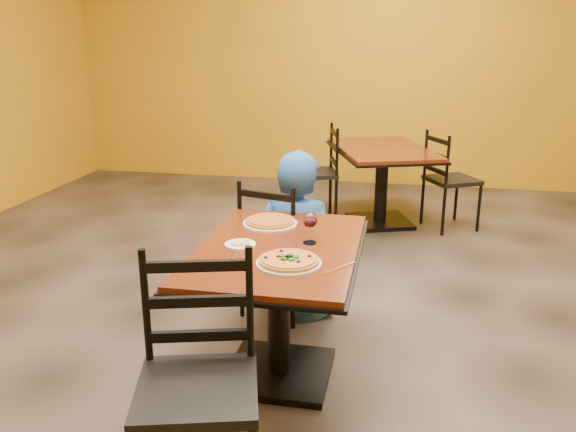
% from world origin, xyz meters
% --- Properties ---
extents(floor, '(7.00, 8.00, 0.01)m').
position_xyz_m(floor, '(0.00, 0.00, 0.00)').
color(floor, black).
rests_on(floor, ground).
extents(wall_back, '(7.00, 0.01, 3.00)m').
position_xyz_m(wall_back, '(0.00, 4.00, 1.50)').
color(wall_back, orange).
rests_on(wall_back, ground).
extents(table_main, '(0.83, 1.23, 0.75)m').
position_xyz_m(table_main, '(0.00, -0.50, 0.56)').
color(table_main, '#60220F').
rests_on(table_main, floor).
extents(table_second, '(1.21, 1.45, 0.75)m').
position_xyz_m(table_second, '(0.41, 2.35, 0.56)').
color(table_second, '#60220F').
rests_on(table_second, floor).
extents(chair_main_near, '(0.55, 0.55, 1.00)m').
position_xyz_m(chair_main_near, '(-0.11, -1.45, 0.50)').
color(chair_main_near, black).
rests_on(chair_main_near, floor).
extents(chair_main_far, '(0.51, 0.51, 0.92)m').
position_xyz_m(chair_main_far, '(-0.16, 0.28, 0.46)').
color(chair_main_far, black).
rests_on(chair_main_far, floor).
extents(chair_second_left, '(0.52, 0.52, 0.94)m').
position_xyz_m(chair_second_left, '(-0.25, 2.35, 0.47)').
color(chair_second_left, black).
rests_on(chair_second_left, floor).
extents(chair_second_right, '(0.57, 0.57, 0.92)m').
position_xyz_m(chair_second_right, '(1.06, 2.35, 0.46)').
color(chair_second_right, black).
rests_on(chair_second_right, floor).
extents(diner, '(0.63, 0.48, 1.10)m').
position_xyz_m(diner, '(-0.05, 0.30, 0.55)').
color(diner, '#1B4F96').
rests_on(diner, floor).
extents(plate_main, '(0.31, 0.31, 0.01)m').
position_xyz_m(plate_main, '(0.10, -0.73, 0.76)').
color(plate_main, white).
rests_on(plate_main, table_main).
extents(pizza_main, '(0.28, 0.28, 0.02)m').
position_xyz_m(pizza_main, '(0.10, -0.73, 0.77)').
color(pizza_main, '#9C230B').
rests_on(pizza_main, plate_main).
extents(plate_far, '(0.31, 0.31, 0.01)m').
position_xyz_m(plate_far, '(-0.12, -0.16, 0.76)').
color(plate_far, white).
rests_on(plate_far, table_main).
extents(pizza_far, '(0.28, 0.28, 0.02)m').
position_xyz_m(pizza_far, '(-0.12, -0.16, 0.77)').
color(pizza_far, '#BE7124').
rests_on(pizza_far, plate_far).
extents(side_plate, '(0.16, 0.16, 0.01)m').
position_xyz_m(side_plate, '(-0.19, -0.53, 0.76)').
color(side_plate, white).
rests_on(side_plate, table_main).
extents(dip, '(0.09, 0.09, 0.01)m').
position_xyz_m(dip, '(-0.19, -0.53, 0.76)').
color(dip, tan).
rests_on(dip, side_plate).
extents(wine_glass, '(0.08, 0.08, 0.18)m').
position_xyz_m(wine_glass, '(0.15, -0.42, 0.84)').
color(wine_glass, white).
rests_on(wine_glass, table_main).
extents(fork, '(0.02, 0.19, 0.00)m').
position_xyz_m(fork, '(-0.18, -0.72, 0.75)').
color(fork, silver).
rests_on(fork, table_main).
extents(knife, '(0.13, 0.18, 0.00)m').
position_xyz_m(knife, '(0.34, -0.74, 0.75)').
color(knife, silver).
rests_on(knife, table_main).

